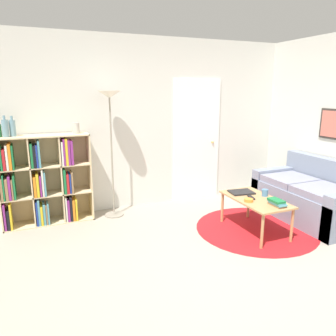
% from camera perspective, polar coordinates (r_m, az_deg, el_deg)
% --- Properties ---
extents(ground_plane, '(14.00, 14.00, 0.00)m').
position_cam_1_polar(ground_plane, '(3.47, 11.33, -18.51)').
color(ground_plane, gray).
extents(wall_back, '(7.65, 0.11, 2.60)m').
position_cam_1_polar(wall_back, '(5.17, -2.94, 7.58)').
color(wall_back, silver).
rests_on(wall_back, ground_plane).
extents(wall_right, '(0.08, 5.41, 2.60)m').
position_cam_1_polar(wall_right, '(5.45, 25.75, 6.70)').
color(wall_right, silver).
rests_on(wall_right, ground_plane).
extents(rug, '(1.59, 1.59, 0.01)m').
position_cam_1_polar(rug, '(4.62, 15.04, -10.16)').
color(rug, '#B2191E').
rests_on(rug, ground_plane).
extents(bookshelf, '(1.19, 0.34, 1.23)m').
position_cam_1_polar(bookshelf, '(4.79, -21.05, -2.08)').
color(bookshelf, beige).
rests_on(bookshelf, ground_plane).
extents(floor_lamp, '(0.32, 0.32, 1.81)m').
position_cam_1_polar(floor_lamp, '(4.65, -10.07, 9.77)').
color(floor_lamp, gray).
rests_on(floor_lamp, ground_plane).
extents(couch, '(0.84, 1.55, 0.85)m').
position_cam_1_polar(couch, '(5.19, 23.73, -4.78)').
color(couch, gray).
rests_on(couch, ground_plane).
extents(coffee_table, '(0.52, 0.95, 0.45)m').
position_cam_1_polar(coffee_table, '(4.40, 15.00, -5.77)').
color(coffee_table, '#AD7F51').
rests_on(coffee_table, ground_plane).
extents(laptop, '(0.34, 0.27, 0.02)m').
position_cam_1_polar(laptop, '(4.57, 12.64, -4.12)').
color(laptop, black).
rests_on(laptop, coffee_table).
extents(bowl, '(0.11, 0.11, 0.04)m').
position_cam_1_polar(bowl, '(4.24, 13.88, -5.46)').
color(bowl, orange).
rests_on(bowl, coffee_table).
extents(book_stack_on_table, '(0.13, 0.22, 0.08)m').
position_cam_1_polar(book_stack_on_table, '(4.19, 18.43, -5.73)').
color(book_stack_on_table, olive).
rests_on(book_stack_on_table, coffee_table).
extents(cup, '(0.08, 0.08, 0.09)m').
position_cam_1_polar(cup, '(4.50, 16.52, -4.15)').
color(cup, teal).
rests_on(cup, coffee_table).
extents(remote, '(0.08, 0.17, 0.02)m').
position_cam_1_polar(remote, '(4.39, 14.28, -4.97)').
color(remote, black).
rests_on(remote, coffee_table).
extents(bottle_middle, '(0.08, 0.08, 0.27)m').
position_cam_1_polar(bottle_middle, '(4.65, -26.49, 6.23)').
color(bottle_middle, '#6B93A3').
rests_on(bottle_middle, bookshelf).
extents(bottle_right, '(0.08, 0.08, 0.26)m').
position_cam_1_polar(bottle_right, '(4.68, -25.45, 6.33)').
color(bottle_right, '#6B93A3').
rests_on(bottle_right, bookshelf).
extents(vase_on_shelf, '(0.09, 0.09, 0.15)m').
position_cam_1_polar(vase_on_shelf, '(4.69, -15.72, 6.73)').
color(vase_on_shelf, '#B7B2A8').
rests_on(vase_on_shelf, bookshelf).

